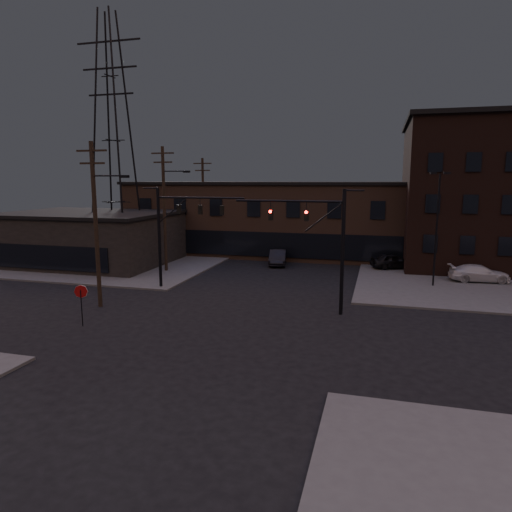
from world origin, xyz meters
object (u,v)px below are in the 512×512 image
Objects in this scene: parked_car_lot_a at (394,261)px; parked_car_lot_b at (479,273)px; stop_sign at (81,296)px; traffic_signal_near at (325,238)px; traffic_signal_far at (174,226)px; car_crossing at (278,257)px.

parked_car_lot_b is at bearing -140.85° from parked_car_lot_a.
stop_sign is at bearing 121.11° from parked_car_lot_b.
parked_car_lot_b is (11.49, 12.08, -4.09)m from traffic_signal_near.
traffic_signal_near is 15.17m from stop_sign.
traffic_signal_near is at bearing 143.38° from parked_car_lot_a.
car_crossing is (5.51, 12.37, -4.25)m from traffic_signal_far.
traffic_signal_near is 1.00× the size of traffic_signal_far.
parked_car_lot_a is 7.86m from parked_car_lot_b.
traffic_signal_near and traffic_signal_far have the same top height.
car_crossing is (-11.29, -0.22, -0.12)m from parked_car_lot_a.
traffic_signal_far is 10.55m from stop_sign.
car_crossing is at bearing 65.99° from traffic_signal_far.
stop_sign is at bearing 121.05° from parked_car_lot_a.
traffic_signal_near is at bearing 25.90° from stop_sign.
traffic_signal_far is 3.23× the size of stop_sign.
traffic_signal_far is 1.67× the size of parked_car_lot_b.
parked_car_lot_a is at bearing 53.73° from parked_car_lot_b.
traffic_signal_far is at bearing 163.83° from traffic_signal_near.
traffic_signal_far is (-12.07, 3.50, 0.08)m from traffic_signal_near.
parked_car_lot_b is (23.56, 8.58, -4.17)m from traffic_signal_far.
traffic_signal_near is 1.67× the size of parked_car_lot_b.
traffic_signal_far is at bearing 106.58° from parked_car_lot_a.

